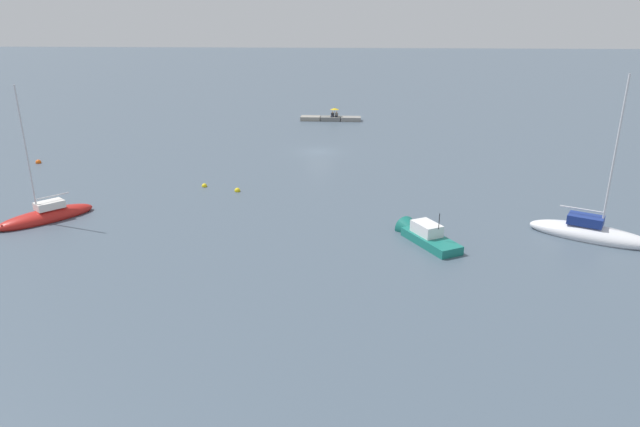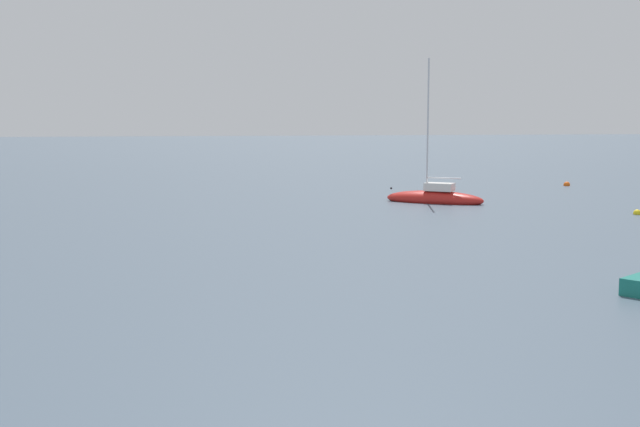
% 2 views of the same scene
% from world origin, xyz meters
% --- Properties ---
extents(sailboat_red_near, '(5.59, 6.35, 9.78)m').
position_xyz_m(sailboat_red_near, '(17.33, 23.01, 0.33)').
color(sailboat_red_near, red).
rests_on(sailboat_red_near, ground_plane).
extents(mooring_buoy_near, '(0.44, 0.44, 0.44)m').
position_xyz_m(mooring_buoy_near, '(8.57, 14.00, 0.08)').
color(mooring_buoy_near, yellow).
rests_on(mooring_buoy_near, ground_plane).
extents(mooring_buoy_mid, '(0.53, 0.53, 0.53)m').
position_xyz_m(mooring_buoy_mid, '(27.36, 7.34, 0.09)').
color(mooring_buoy_mid, '#EA5914').
rests_on(mooring_buoy_mid, ground_plane).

